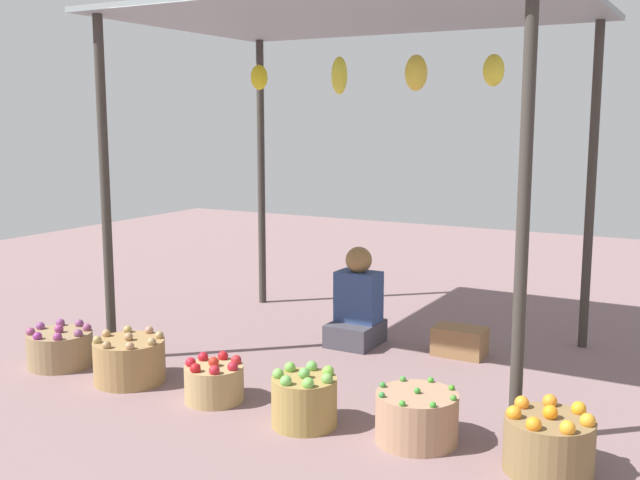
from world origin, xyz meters
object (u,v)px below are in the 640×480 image
basket_green_apples (304,400)px  basket_oranges (549,443)px  wooden_crate_near_vendor (460,341)px  vendor_person (357,307)px  basket_purple_onions (60,348)px  basket_green_chilies (417,417)px  basket_potatoes (130,360)px  basket_red_apples (214,382)px

basket_green_apples → basket_oranges: (1.38, 0.09, -0.00)m
wooden_crate_near_vendor → basket_oranges: bearing=-57.9°
wooden_crate_near_vendor → vendor_person: bearing=-173.1°
vendor_person → wooden_crate_near_vendor: bearing=6.9°
basket_purple_onions → basket_green_chilies: bearing=0.6°
basket_potatoes → basket_green_apples: basket_green_apples is taller
basket_red_apples → basket_green_chilies: size_ratio=0.82×
basket_potatoes → basket_green_chilies: size_ratio=1.05×
basket_purple_onions → vendor_person: bearing=43.2°
basket_potatoes → basket_oranges: size_ratio=1.06×
vendor_person → basket_purple_onions: 2.26m
basket_potatoes → basket_green_apples: bearing=-2.7°
basket_purple_onions → basket_oranges: basket_oranges is taller
vendor_person → basket_green_apples: 1.69m
basket_green_chilies → basket_red_apples: bearing=-177.9°
vendor_person → basket_potatoes: 1.83m
basket_red_apples → basket_green_apples: size_ratio=0.98×
vendor_person → wooden_crate_near_vendor: 0.84m
basket_green_apples → basket_red_apples: bearing=175.2°
basket_potatoes → basket_purple_onions: bearing=179.2°
vendor_person → basket_oranges: 2.39m
vendor_person → basket_potatoes: vendor_person is taller
basket_red_apples → wooden_crate_near_vendor: size_ratio=0.98×
wooden_crate_near_vendor → basket_green_apples: bearing=-101.9°
basket_potatoes → basket_green_apples: (1.42, -0.07, 0.00)m
basket_green_apples → basket_green_chilies: (0.66, 0.11, -0.01)m
basket_purple_onions → basket_oranges: (3.48, 0.01, 0.02)m
vendor_person → basket_potatoes: bearing=-121.8°
basket_red_apples → wooden_crate_near_vendor: (1.06, 1.66, -0.01)m
basket_red_apples → wooden_crate_near_vendor: basket_red_apples is taller
basket_oranges → basket_potatoes: bearing=-179.5°
vendor_person → basket_purple_onions: bearing=-136.8°
basket_purple_onions → basket_red_apples: (1.40, -0.02, -0.01)m
basket_potatoes → wooden_crate_near_vendor: size_ratio=1.25×
basket_red_apples → basket_oranges: size_ratio=0.83×
basket_potatoes → vendor_person: bearing=58.2°
basket_green_apples → wooden_crate_near_vendor: size_ratio=1.00×
basket_green_apples → basket_green_chilies: size_ratio=0.84×
basket_red_apples → basket_green_chilies: (1.36, 0.05, 0.02)m
basket_purple_onions → basket_red_apples: size_ratio=1.23×
vendor_person → basket_green_chilies: (1.11, -1.51, -0.16)m
vendor_person → basket_red_apples: size_ratio=2.07×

